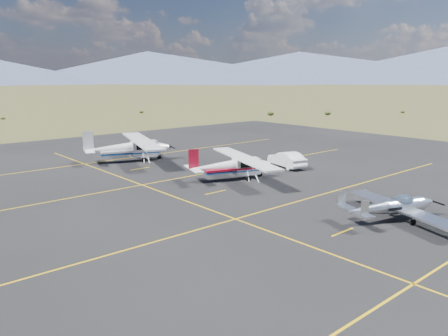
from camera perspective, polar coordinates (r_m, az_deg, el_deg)
name	(u,v)px	position (r m, az deg, el deg)	size (l,w,h in m)	color
ground	(324,207)	(29.39, 12.91, -5.04)	(1600.00, 1600.00, 0.00)	#383D1C
apron	(250,187)	(33.83, 3.36, -2.51)	(72.00, 72.00, 0.02)	black
aircraft_low_wing	(394,207)	(27.74, 21.31, -4.71)	(6.18, 8.34, 1.83)	silver
aircraft_cessna	(232,165)	(35.91, 1.10, 0.37)	(7.51, 10.71, 2.75)	white
aircraft_plain	(129,147)	(44.58, -12.25, 2.65)	(8.74, 12.54, 3.21)	silver
sedan	(287,159)	(41.40, 8.19, 1.14)	(1.56, 4.48, 1.48)	white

